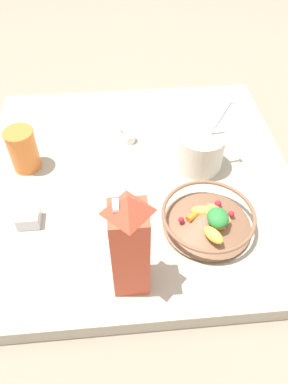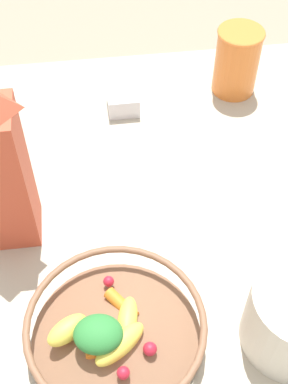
{
  "view_description": "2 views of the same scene",
  "coord_description": "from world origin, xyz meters",
  "px_view_note": "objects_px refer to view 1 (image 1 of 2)",
  "views": [
    {
      "loc": [
        0.81,
        -0.05,
        0.83
      ],
      "look_at": [
        0.16,
        0.01,
        0.14
      ],
      "focal_mm": 35.0,
      "sensor_mm": 36.0,
      "label": 1
    },
    {
      "loc": [
        0.22,
        0.47,
        0.75
      ],
      "look_at": [
        0.15,
        -0.04,
        0.11
      ],
      "focal_mm": 50.0,
      "sensor_mm": 36.0,
      "label": 2
    }
  ],
  "objects_px": {
    "yogurt_tub": "(201,150)",
    "milk_carton": "(129,244)",
    "drinking_cup": "(23,149)",
    "fruit_bowl": "(208,219)",
    "spice_jar": "(29,218)"
  },
  "relations": [
    {
      "from": "fruit_bowl",
      "to": "drinking_cup",
      "type": "relative_size",
      "value": 1.81
    },
    {
      "from": "fruit_bowl",
      "to": "drinking_cup",
      "type": "height_order",
      "value": "drinking_cup"
    },
    {
      "from": "yogurt_tub",
      "to": "drinking_cup",
      "type": "xyz_separation_m",
      "value": [
        -0.04,
        -0.52,
        0.01
      ]
    },
    {
      "from": "fruit_bowl",
      "to": "spice_jar",
      "type": "xyz_separation_m",
      "value": [
        -0.06,
        -0.47,
        -0.02
      ]
    },
    {
      "from": "yogurt_tub",
      "to": "drinking_cup",
      "type": "height_order",
      "value": "yogurt_tub"
    },
    {
      "from": "yogurt_tub",
      "to": "fruit_bowl",
      "type": "bearing_deg",
      "value": -5.74
    },
    {
      "from": "yogurt_tub",
      "to": "milk_carton",
      "type": "bearing_deg",
      "value": -31.81
    },
    {
      "from": "drinking_cup",
      "to": "fruit_bowl",
      "type": "bearing_deg",
      "value": 60.55
    },
    {
      "from": "milk_carton",
      "to": "drinking_cup",
      "type": "relative_size",
      "value": 2.2
    },
    {
      "from": "milk_carton",
      "to": "drinking_cup",
      "type": "bearing_deg",
      "value": -145.48
    },
    {
      "from": "milk_carton",
      "to": "spice_jar",
      "type": "distance_m",
      "value": 0.35
    },
    {
      "from": "fruit_bowl",
      "to": "spice_jar",
      "type": "bearing_deg",
      "value": -97.19
    },
    {
      "from": "drinking_cup",
      "to": "spice_jar",
      "type": "relative_size",
      "value": 2.28
    },
    {
      "from": "spice_jar",
      "to": "fruit_bowl",
      "type": "bearing_deg",
      "value": 82.81
    },
    {
      "from": "fruit_bowl",
      "to": "milk_carton",
      "type": "height_order",
      "value": "milk_carton"
    }
  ]
}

